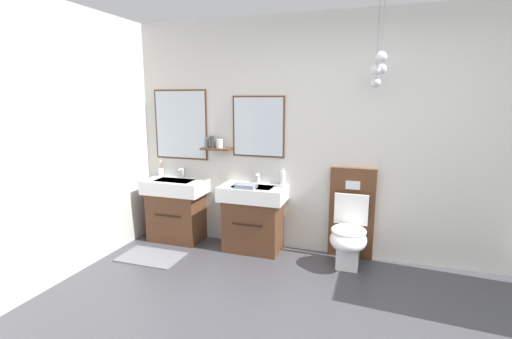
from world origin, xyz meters
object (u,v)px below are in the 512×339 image
at_px(vanity_sink_left, 177,208).
at_px(toilet, 350,229).
at_px(vanity_sink_right, 253,216).
at_px(soap_dispenser, 283,178).
at_px(toothbrush_cup, 161,172).
at_px(folded_hand_towel, 246,186).

height_order(vanity_sink_left, toilet, toilet).
relative_size(vanity_sink_right, toilet, 0.76).
bearing_deg(soap_dispenser, vanity_sink_left, -173.13).
bearing_deg(toilet, toothbrush_cup, 176.11).
bearing_deg(vanity_sink_right, folded_hand_towel, -107.67).
bearing_deg(vanity_sink_left, folded_hand_towel, -7.46).
distance_m(vanity_sink_left, soap_dispenser, 1.38).
height_order(vanity_sink_right, soap_dispenser, soap_dispenser).
distance_m(soap_dispenser, folded_hand_towel, 0.45).
bearing_deg(folded_hand_towel, vanity_sink_right, 72.33).
relative_size(toilet, soap_dispenser, 5.13).
bearing_deg(toothbrush_cup, folded_hand_towel, -12.29).
relative_size(vanity_sink_left, folded_hand_towel, 3.45).
xyz_separation_m(vanity_sink_right, toilet, (1.08, -0.01, -0.03)).
relative_size(toilet, toothbrush_cup, 4.85).
relative_size(toothbrush_cup, soap_dispenser, 1.06).
bearing_deg(toothbrush_cup, toilet, -3.89).
height_order(vanity_sink_right, toilet, toilet).
bearing_deg(folded_hand_towel, toilet, 5.68).
relative_size(vanity_sink_left, toothbrush_cup, 3.68).
xyz_separation_m(vanity_sink_left, toilet, (2.08, -0.01, -0.03)).
xyz_separation_m(soap_dispenser, folded_hand_towel, (-0.34, -0.28, -0.06)).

